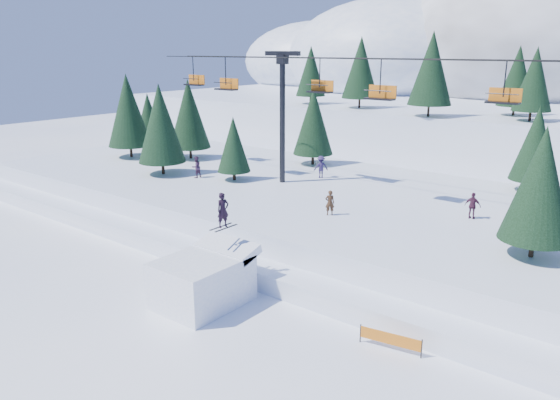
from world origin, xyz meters
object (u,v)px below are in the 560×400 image
Objects in this scene: chairlift at (394,104)px; banner_near at (390,339)px; jump_kicker at (204,278)px; banner_far at (467,332)px.

banner_near is at bearing -61.88° from chairlift.
jump_kicker is 17.81m from chairlift.
chairlift is at bearing 81.13° from jump_kicker.
chairlift is 17.35m from banner_far.
jump_kicker is at bearing -159.94° from banner_far.
banner_near is 3.63m from banner_far.
banner_far is at bearing 20.06° from jump_kicker.
chairlift is (2.46, 15.74, 7.96)m from jump_kicker.
banner_near is (7.44, -13.93, -8.78)m from chairlift.
jump_kicker reaches higher than banner_near.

